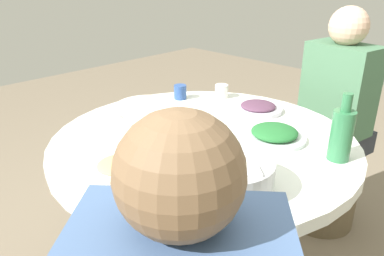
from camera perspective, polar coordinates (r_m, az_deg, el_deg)
The scene contains 11 objects.
round_dining_table at distance 1.54m, azimuth 1.69°, elevation -5.44°, with size 1.18×1.18×0.77m.
rice_bowl at distance 1.13m, azimuth 5.40°, elevation -6.98°, with size 0.27×0.27×0.11m.
soup_bowl at distance 1.66m, azimuth -6.79°, elevation 2.33°, with size 0.30×0.27×0.07m.
dish_noodles at distance 1.26m, azimuth -10.80°, elevation -5.75°, with size 0.21×0.21×0.04m.
dish_greens at distance 1.49m, azimuth 12.27°, elevation -0.91°, with size 0.24×0.24×0.05m.
dish_eggplant at distance 1.77m, azimuth 9.90°, elevation 3.04°, with size 0.22×0.22×0.04m.
green_bottle at distance 1.38m, azimuth 21.57°, elevation -0.78°, with size 0.08×0.08×0.24m.
tea_cup_near at distance 1.93m, azimuth 4.45°, elevation 5.54°, with size 0.07×0.07×0.07m, color white.
tea_cup_far at distance 1.91m, azimuth -1.79°, elevation 5.44°, with size 0.06×0.06×0.07m, color #2D4E93.
stool_for_diner_right at distance 2.33m, azimuth 19.14°, elevation -8.20°, with size 0.38×0.38×0.46m, color brown.
diner_right at distance 2.11m, azimuth 21.08°, elevation 4.68°, with size 0.39×0.37×0.76m.
Camera 1 is at (0.99, 0.91, 1.39)m, focal length 35.48 mm.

